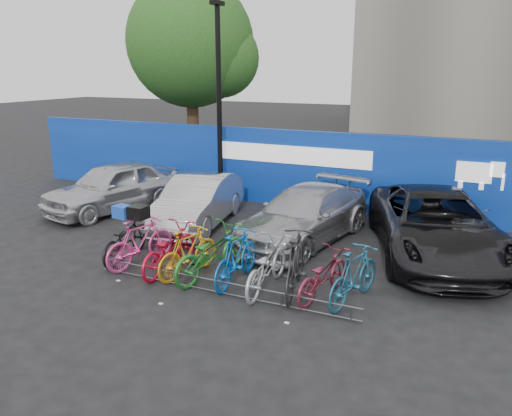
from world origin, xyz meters
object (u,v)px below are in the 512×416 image
Objects in this scene: bike_0 at (125,238)px; bike_2 at (169,249)px; tree at (196,46)px; car_3 at (435,225)px; bike_3 at (188,252)px; car_2 at (305,215)px; bike_rack at (219,287)px; car_1 at (198,202)px; bike_9 at (354,276)px; bike_1 at (140,242)px; bike_5 at (236,258)px; car_0 at (113,187)px; bike_8 at (323,275)px; lamppost at (219,100)px; bike_4 at (211,253)px; bike_6 at (266,266)px; bike_7 at (295,263)px.

bike_0 is 1.34m from bike_2.
car_3 is (10.31, -6.74, -4.31)m from tree.
car_2 is at bearing -102.94° from bike_3.
bike_rack is 1.35× the size of car_1.
bike_3 is at bearing 151.48° from bike_rack.
bike_3 is 3.48m from bike_9.
tree is at bearing -77.47° from bike_0.
bike_1 is 0.94× the size of bike_2.
bike_5 is (2.91, -0.13, 0.06)m from bike_0.
bike_5 is (0.07, 0.63, 0.39)m from bike_rack.
car_0 is 8.27m from bike_8.
tree is 4.15× the size of bike_0.
car_1 is at bearing -76.63° from lamppost.
bike_4 is (0.98, 0.08, 0.04)m from bike_2.
bike_rack is 2.67× the size of bike_4.
car_1 is 3.46m from bike_3.
tree is 13.94m from bike_8.
car_2 reaches higher than bike_3.
car_3 reaches higher than bike_6.
car_0 is 0.80× the size of car_3.
bike_4 reaches higher than bike_6.
bike_2 is (-1.97, -3.11, -0.16)m from car_2.
bike_2 is at bearing -79.60° from car_1.
bike_rack is (6.77, -10.66, -4.91)m from tree.
bike_5 is (6.84, -10.03, -4.52)m from tree.
car_2 is (3.65, -2.32, -2.60)m from lamppost.
car_0 reaches higher than bike_1.
car_2 is 3.08m from bike_7.
car_3 is 3.14× the size of bike_3.
bike_7 is (1.22, 0.09, 0.05)m from bike_5.
car_1 is 2.40× the size of bike_3.
bike_5 is at bearing -163.91° from bike_3.
tree is at bearing -50.99° from bike_1.
car_0 reaches higher than bike_rack.
bike_9 is at bearing -163.01° from bike_1.
bike_7 is (1.83, 0.07, 0.05)m from bike_4.
bike_0 is (2.94, -3.13, -0.25)m from car_0.
bike_3 is 0.86× the size of bike_7.
bike_4 reaches higher than bike_2.
car_2 is at bearing -94.41° from bike_4.
bike_8 is at bearing -49.05° from tree.
bike_0 is at bearing -11.64° from bike_7.
lamppost is 3.25× the size of bike_0.
car_1 is at bearing -47.37° from bike_5.
lamppost is 7.25m from bike_6.
bike_2 is 1.12× the size of bike_3.
bike_7 is at bearing -62.95° from car_2.
bike_0 is at bearing -32.00° from car_0.
bike_2 is at bearing 2.56° from bike_5.
car_1 is 3.07m from bike_1.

